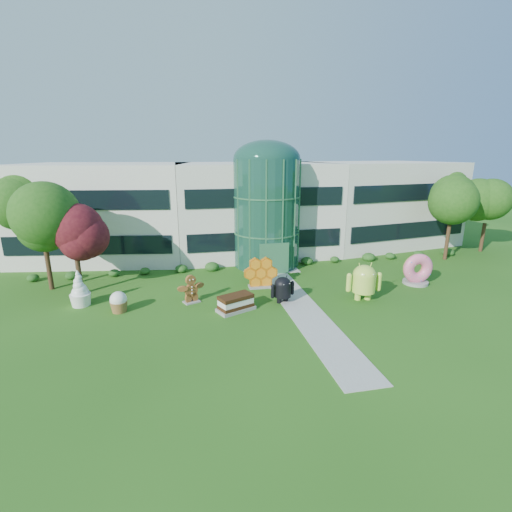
{
  "coord_description": "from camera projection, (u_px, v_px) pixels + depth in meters",
  "views": [
    {
      "loc": [
        -7.99,
        -21.05,
        10.29
      ],
      "look_at": [
        -2.25,
        6.0,
        2.6
      ],
      "focal_mm": 26.0,
      "sensor_mm": 36.0,
      "label": 1
    }
  ],
  "objects": [
    {
      "name": "cupcake",
      "position": [
        119.0,
        302.0,
        24.74
      ],
      "size": [
        1.21,
        1.21,
        1.44
      ],
      "primitive_type": null,
      "rotation": [
        0.0,
        0.0,
        0.01
      ],
      "color": "white",
      "rests_on": "ground"
    },
    {
      "name": "ground",
      "position": [
        309.0,
        316.0,
        24.19
      ],
      "size": [
        140.0,
        140.0,
        0.0
      ],
      "primitive_type": "plane",
      "color": "#215114",
      "rests_on": "ground"
    },
    {
      "name": "ice_cream_sandwich",
      "position": [
        236.0,
        303.0,
        24.96
      ],
      "size": [
        2.81,
        2.16,
        1.12
      ],
      "primitive_type": null,
      "rotation": [
        0.0,
        0.0,
        0.41
      ],
      "color": "black",
      "rests_on": "ground"
    },
    {
      "name": "gingerbread",
      "position": [
        191.0,
        289.0,
        26.22
      ],
      "size": [
        2.4,
        1.66,
        2.06
      ],
      "primitive_type": null,
      "rotation": [
        0.0,
        0.0,
        0.4
      ],
      "color": "brown",
      "rests_on": "ground"
    },
    {
      "name": "trees_backdrop",
      "position": [
        264.0,
        219.0,
        35.32
      ],
      "size": [
        52.0,
        8.0,
        8.4
      ],
      "primitive_type": null,
      "color": "#1E4D13",
      "rests_on": "ground"
    },
    {
      "name": "froyo",
      "position": [
        79.0,
        288.0,
        25.6
      ],
      "size": [
        1.97,
        1.97,
        2.58
      ],
      "primitive_type": null,
      "rotation": [
        0.0,
        0.0,
        0.4
      ],
      "color": "white",
      "rests_on": "ground"
    },
    {
      "name": "honeycomb",
      "position": [
        261.0,
        274.0,
        29.16
      ],
      "size": [
        2.83,
        1.04,
        2.21
      ],
      "primitive_type": null,
      "rotation": [
        0.0,
        0.0,
        -0.01
      ],
      "color": "orange",
      "rests_on": "ground"
    },
    {
      "name": "donut",
      "position": [
        417.0,
        269.0,
        29.93
      ],
      "size": [
        2.57,
        1.37,
        2.58
      ],
      "primitive_type": null,
      "rotation": [
        0.0,
        0.0,
        -0.07
      ],
      "color": "#DB5376",
      "rests_on": "ground"
    },
    {
      "name": "building",
      "position": [
        253.0,
        207.0,
        39.91
      ],
      "size": [
        46.0,
        15.0,
        9.3
      ],
      "primitive_type": null,
      "color": "beige",
      "rests_on": "ground"
    },
    {
      "name": "tree_red",
      "position": [
        77.0,
        255.0,
        27.36
      ],
      "size": [
        4.0,
        4.0,
        6.0
      ],
      "primitive_type": null,
      "color": "#3F0C14",
      "rests_on": "ground"
    },
    {
      "name": "android_black",
      "position": [
        283.0,
        288.0,
        26.23
      ],
      "size": [
        2.2,
        1.74,
        2.2
      ],
      "primitive_type": null,
      "rotation": [
        0.0,
        0.0,
        0.25
      ],
      "color": "black",
      "rests_on": "ground"
    },
    {
      "name": "walkway",
      "position": [
        299.0,
        304.0,
        26.07
      ],
      "size": [
        2.4,
        20.0,
        0.04
      ],
      "primitive_type": "cube",
      "color": "#9E9E93",
      "rests_on": "ground"
    },
    {
      "name": "android_green",
      "position": [
        364.0,
        280.0,
        26.61
      ],
      "size": [
        2.89,
        2.11,
        3.06
      ],
      "primitive_type": null,
      "rotation": [
        0.0,
        0.0,
        -0.12
      ],
      "color": "#B9DE47",
      "rests_on": "ground"
    },
    {
      "name": "atrium",
      "position": [
        266.0,
        214.0,
        34.19
      ],
      "size": [
        6.0,
        6.0,
        9.8
      ],
      "primitive_type": "cylinder",
      "color": "#194738",
      "rests_on": "ground"
    }
  ]
}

